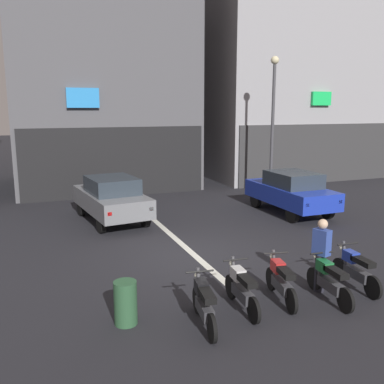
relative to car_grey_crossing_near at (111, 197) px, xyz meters
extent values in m
plane|color=#232328|center=(1.47, -4.52, -0.89)|extent=(120.00, 120.00, 0.00)
cube|color=silver|center=(1.47, 1.48, -0.88)|extent=(0.20, 18.00, 0.01)
cube|color=black|center=(1.04, 4.35, 0.71)|extent=(8.43, 0.10, 3.20)
cube|color=#3399F2|center=(-0.32, 4.28, 3.60)|extent=(1.39, 0.16, 0.85)
cube|color=#9E9EA3|center=(12.05, 8.25, 4.17)|extent=(10.03, 8.16, 10.11)
cube|color=#373739|center=(12.05, 4.12, 0.71)|extent=(9.63, 0.10, 3.20)
cube|color=#1EE566|center=(12.02, 4.05, 3.66)|extent=(1.17, 0.16, 0.71)
cylinder|color=black|center=(-0.94, 1.23, -0.57)|extent=(0.26, 0.66, 0.64)
cylinder|color=black|center=(0.60, 1.43, -0.57)|extent=(0.26, 0.66, 0.64)
cylinder|color=black|center=(-0.61, -1.35, -0.57)|extent=(0.26, 0.66, 0.64)
cylinder|color=black|center=(0.93, -1.15, -0.57)|extent=(0.26, 0.66, 0.64)
cube|color=slate|center=(0.00, 0.04, -0.14)|extent=(2.27, 4.29, 0.66)
cube|color=#2D3842|center=(0.01, -0.11, 0.47)|extent=(1.79, 2.15, 0.56)
cube|color=red|center=(-0.44, -2.06, -0.09)|extent=(0.15, 0.08, 0.12)
cube|color=red|center=(0.95, -1.87, -0.09)|extent=(0.15, 0.08, 0.12)
cylinder|color=black|center=(5.97, 0.08, -0.57)|extent=(0.19, 0.64, 0.64)
cylinder|color=black|center=(7.52, 0.10, -0.57)|extent=(0.19, 0.64, 0.64)
cylinder|color=black|center=(6.00, -2.52, -0.57)|extent=(0.19, 0.64, 0.64)
cylinder|color=black|center=(7.55, -2.50, -0.57)|extent=(0.19, 0.64, 0.64)
cube|color=#1E38BF|center=(6.76, -1.21, -0.14)|extent=(1.80, 4.12, 0.66)
cube|color=#2D3842|center=(6.76, -1.36, 0.47)|extent=(1.57, 1.98, 0.56)
cube|color=red|center=(6.08, -3.24, -0.09)|extent=(0.14, 0.06, 0.12)
cube|color=red|center=(7.48, -3.22, -0.09)|extent=(0.14, 0.06, 0.12)
cylinder|color=#47474C|center=(7.61, 1.65, 2.07)|extent=(0.14, 0.14, 5.92)
sphere|color=beige|center=(7.61, 1.65, 5.21)|extent=(0.36, 0.36, 0.36)
cylinder|color=black|center=(0.29, -7.63, -0.63)|extent=(0.14, 0.52, 0.52)
cylinder|color=black|center=(0.13, -8.77, -0.63)|extent=(0.14, 0.52, 0.52)
cube|color=#38383D|center=(0.20, -8.25, -0.52)|extent=(0.30, 0.76, 0.22)
cube|color=black|center=(0.18, -8.40, -0.17)|extent=(0.30, 0.63, 0.12)
cube|color=black|center=(0.24, -7.99, -0.19)|extent=(0.27, 0.39, 0.24)
cylinder|color=#4C4C51|center=(0.27, -7.78, -0.25)|extent=(0.10, 0.24, 0.70)
cylinder|color=black|center=(0.26, -7.86, 0.07)|extent=(0.55, 0.12, 0.04)
sphere|color=silver|center=(0.29, -7.65, -0.09)|extent=(0.12, 0.12, 0.12)
cylinder|color=black|center=(1.22, -7.29, -0.63)|extent=(0.11, 0.52, 0.52)
cylinder|color=black|center=(1.14, -8.44, -0.63)|extent=(0.11, 0.52, 0.52)
cube|color=#38383D|center=(1.17, -7.91, -0.52)|extent=(0.25, 0.75, 0.22)
cube|color=black|center=(1.16, -8.07, -0.17)|extent=(0.26, 0.61, 0.12)
cube|color=silver|center=(1.19, -7.66, -0.19)|extent=(0.24, 0.37, 0.24)
cylinder|color=#4C4C51|center=(1.21, -7.44, -0.25)|extent=(0.09, 0.24, 0.70)
cylinder|color=black|center=(1.20, -7.52, 0.07)|extent=(0.55, 0.07, 0.04)
sphere|color=silver|center=(1.22, -7.31, -0.09)|extent=(0.12, 0.12, 0.12)
cylinder|color=black|center=(2.26, -7.23, -0.63)|extent=(0.17, 0.52, 0.52)
cylinder|color=black|center=(2.04, -8.36, -0.63)|extent=(0.17, 0.52, 0.52)
cube|color=#38383D|center=(2.14, -7.84, -0.52)|extent=(0.34, 0.76, 0.22)
cube|color=black|center=(2.11, -8.00, -0.17)|extent=(0.33, 0.63, 0.12)
cube|color=red|center=(2.19, -7.59, -0.19)|extent=(0.28, 0.40, 0.24)
cylinder|color=#4C4C51|center=(2.23, -7.38, -0.25)|extent=(0.11, 0.25, 0.70)
cylinder|color=black|center=(2.21, -7.46, 0.07)|extent=(0.55, 0.14, 0.04)
sphere|color=silver|center=(2.25, -7.25, -0.09)|extent=(0.12, 0.12, 0.12)
cylinder|color=black|center=(3.16, -7.58, -0.63)|extent=(0.11, 0.52, 0.52)
cylinder|color=black|center=(3.07, -8.72, -0.63)|extent=(0.11, 0.52, 0.52)
cube|color=#38383D|center=(3.11, -8.20, -0.52)|extent=(0.26, 0.75, 0.22)
cube|color=black|center=(3.10, -8.36, -0.17)|extent=(0.27, 0.62, 0.12)
cube|color=#1E7238|center=(3.13, -7.94, -0.19)|extent=(0.25, 0.38, 0.24)
cylinder|color=#4C4C51|center=(3.15, -7.73, -0.25)|extent=(0.09, 0.24, 0.70)
cylinder|color=black|center=(3.14, -7.81, 0.07)|extent=(0.55, 0.08, 0.04)
sphere|color=silver|center=(3.16, -7.60, -0.09)|extent=(0.12, 0.12, 0.12)
cylinder|color=black|center=(4.12, -7.28, -0.63)|extent=(0.10, 0.52, 0.52)
cylinder|color=black|center=(4.05, -8.43, -0.63)|extent=(0.10, 0.52, 0.52)
cube|color=#38383D|center=(4.08, -7.91, -0.52)|extent=(0.25, 0.75, 0.22)
cube|color=black|center=(4.07, -8.06, -0.17)|extent=(0.26, 0.61, 0.12)
cube|color=#233DB7|center=(4.10, -7.65, -0.19)|extent=(0.24, 0.37, 0.24)
cylinder|color=#4C4C51|center=(4.11, -7.43, -0.25)|extent=(0.09, 0.24, 0.70)
cylinder|color=black|center=(4.11, -7.51, 0.07)|extent=(0.55, 0.07, 0.04)
sphere|color=silver|center=(4.12, -7.31, -0.09)|extent=(0.12, 0.12, 0.12)
cylinder|color=#23232D|center=(3.23, -7.67, -0.46)|extent=(0.24, 0.24, 0.86)
cube|color=#334CA5|center=(3.23, -7.67, 0.26)|extent=(0.32, 0.41, 0.58)
sphere|color=beige|center=(3.23, -7.67, 0.67)|extent=(0.22, 0.22, 0.22)
cylinder|color=#2D5938|center=(-1.14, -7.58, -0.46)|extent=(0.44, 0.44, 0.85)
camera|label=1|loc=(-2.65, -15.02, 3.16)|focal=39.78mm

